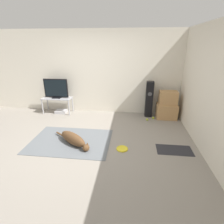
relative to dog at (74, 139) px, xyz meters
The scene contains 15 objects.
ground_plane 0.22m from the dog, 25.79° to the left, with size 12.00×12.00×0.00m, color gray.
wall_back 2.46m from the dog, 85.85° to the left, with size 8.00×0.06×2.55m.
wall_right 2.98m from the dog, ahead, with size 0.06×8.00×2.55m.
area_rug 0.23m from the dog, 132.31° to the left, with size 1.83×1.31×0.01m.
dog is the anchor object (origin of this frame).
frisbee 1.10m from the dog, ahead, with size 0.25×0.25×0.03m.
cardboard_box_lower 2.93m from the dog, 37.70° to the left, with size 0.60×0.40×0.45m.
cardboard_box_upper 2.98m from the dog, 37.89° to the left, with size 0.51×0.35×0.39m.
floor_speaker 2.65m from the dog, 46.96° to the left, with size 0.22×0.22×1.09m.
tv_stand 2.20m from the dog, 121.29° to the left, with size 0.93×0.42×0.51m.
tv 2.28m from the dog, 121.25° to the left, with size 0.77×0.20×0.61m.
tennis_ball_by_boxes 2.56m from the dog, 40.99° to the left, with size 0.07×0.07×0.07m.
tennis_ball_near_speaker 2.32m from the dog, 41.45° to the left, with size 0.07×0.07×0.07m.
game_console 2.13m from the dog, 119.24° to the left, with size 0.35×0.29×0.09m.
door_mat 2.21m from the dog, ahead, with size 0.75×0.41×0.01m.
Camera 1 is at (1.08, -3.37, 2.12)m, focal length 28.00 mm.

